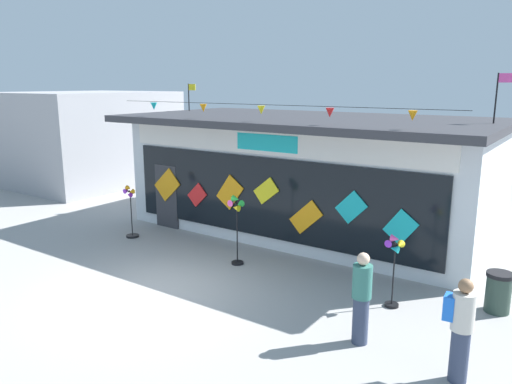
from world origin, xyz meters
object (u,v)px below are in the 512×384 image
object	(u,v)px
wind_spinner_far_left	(130,209)
wind_spinner_left	(236,218)
kite_shop_building	(311,173)
person_near_camera	(361,298)
trash_bin	(498,292)
person_mid_plaza	(460,328)
wind_spinner_center_left	(394,260)

from	to	relation	value
wind_spinner_far_left	wind_spinner_left	distance (m)	3.96
kite_shop_building	person_near_camera	distance (m)	7.14
wind_spinner_left	trash_bin	size ratio (longest dim) A/B	2.16
person_near_camera	trash_bin	bearing A→B (deg)	-8.94
kite_shop_building	trash_bin	size ratio (longest dim) A/B	13.20
wind_spinner_left	person_near_camera	bearing A→B (deg)	-24.42
person_mid_plaza	kite_shop_building	bearing A→B (deg)	40.17
kite_shop_building	person_near_camera	size ratio (longest dim) A/B	6.52
wind_spinner_left	person_mid_plaza	xyz separation A→B (m)	(5.79, -2.09, -0.34)
kite_shop_building	trash_bin	distance (m)	6.80
wind_spinner_far_left	person_near_camera	world-z (taller)	person_near_camera
person_near_camera	person_mid_plaza	bearing A→B (deg)	-72.98
kite_shop_building	wind_spinner_center_left	distance (m)	5.80
wind_spinner_center_left	person_mid_plaza	distance (m)	2.59
wind_spinner_far_left	person_mid_plaza	size ratio (longest dim) A/B	0.94
wind_spinner_far_left	wind_spinner_center_left	world-z (taller)	wind_spinner_far_left
kite_shop_building	wind_spinner_center_left	size ratio (longest dim) A/B	7.08
person_mid_plaza	trash_bin	world-z (taller)	person_mid_plaza
kite_shop_building	trash_bin	xyz separation A→B (m)	(5.92, -3.04, -1.37)
wind_spinner_far_left	person_near_camera	size ratio (longest dim) A/B	0.94
wind_spinner_center_left	person_mid_plaza	world-z (taller)	person_mid_plaza
kite_shop_building	wind_spinner_left	world-z (taller)	kite_shop_building
wind_spinner_center_left	trash_bin	xyz separation A→B (m)	(1.83, 0.99, -0.60)
wind_spinner_left	person_near_camera	xyz separation A→B (m)	(4.11, -1.87, -0.38)
wind_spinner_center_left	person_near_camera	distance (m)	1.73
person_mid_plaza	wind_spinner_left	bearing A→B (deg)	66.12
wind_spinner_far_left	person_mid_plaza	distance (m)	9.96
person_mid_plaza	trash_bin	xyz separation A→B (m)	(0.11, 2.93, -0.47)
wind_spinner_center_left	person_near_camera	size ratio (longest dim) A/B	0.92
wind_spinner_left	person_mid_plaza	distance (m)	6.17
wind_spinner_far_left	person_mid_plaza	xyz separation A→B (m)	(9.73, -2.13, 0.02)
wind_spinner_far_left	wind_spinner_left	world-z (taller)	wind_spinner_left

